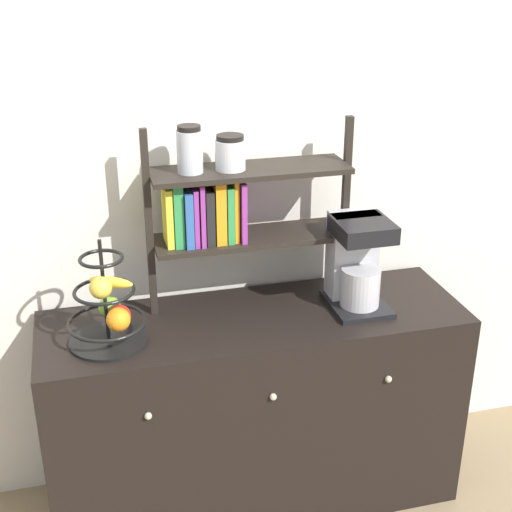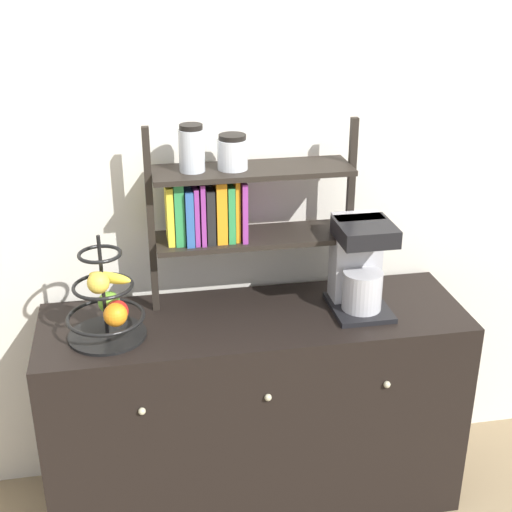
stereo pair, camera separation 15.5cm
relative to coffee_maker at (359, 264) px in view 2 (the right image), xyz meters
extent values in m
cube|color=silver|center=(-0.37, 0.27, 0.35)|extent=(7.00, 0.05, 2.60)
cube|color=black|center=(-0.37, -0.01, -0.56)|extent=(1.48, 0.46, 0.78)
sphere|color=#B2AD8C|center=(-0.78, -0.24, -0.34)|extent=(0.02, 0.02, 0.02)
sphere|color=#B2AD8C|center=(-0.37, -0.24, -0.34)|extent=(0.02, 0.02, 0.02)
sphere|color=#B2AD8C|center=(0.04, -0.24, -0.34)|extent=(0.02, 0.02, 0.02)
cube|color=black|center=(0.00, -0.02, -0.16)|extent=(0.20, 0.24, 0.02)
cube|color=#B7B7BC|center=(0.00, 0.04, 0.01)|extent=(0.17, 0.10, 0.31)
cylinder|color=#B7B7BC|center=(0.00, -0.05, -0.08)|extent=(0.14, 0.14, 0.14)
cube|color=black|center=(0.00, -0.04, 0.14)|extent=(0.19, 0.19, 0.06)
cylinder|color=black|center=(-0.87, -0.05, -0.16)|extent=(0.26, 0.26, 0.01)
cylinder|color=black|center=(-0.87, -0.05, 0.02)|extent=(0.01, 0.01, 0.35)
torus|color=black|center=(-0.87, -0.05, -0.09)|extent=(0.25, 0.25, 0.01)
torus|color=black|center=(-0.87, -0.05, 0.02)|extent=(0.20, 0.20, 0.01)
torus|color=black|center=(-0.87, -0.05, 0.13)|extent=(0.14, 0.14, 0.01)
sphere|color=red|center=(-0.83, -0.09, -0.06)|extent=(0.07, 0.07, 0.07)
sphere|color=#6BAD33|center=(-0.86, -0.02, -0.06)|extent=(0.07, 0.07, 0.07)
sphere|color=orange|center=(-0.84, -0.12, -0.05)|extent=(0.08, 0.08, 0.08)
ellipsoid|color=yellow|center=(-0.85, -0.04, 0.04)|extent=(0.15, 0.11, 0.04)
sphere|color=gold|center=(-0.88, -0.10, 0.05)|extent=(0.07, 0.07, 0.07)
cube|color=black|center=(-0.70, 0.11, 0.16)|extent=(0.02, 0.02, 0.65)
cube|color=black|center=(-0.01, 0.11, 0.16)|extent=(0.02, 0.02, 0.65)
cube|color=black|center=(-0.36, 0.11, 0.08)|extent=(0.67, 0.20, 0.02)
cube|color=black|center=(-0.36, 0.11, 0.32)|extent=(0.67, 0.20, 0.02)
cube|color=yellow|center=(-0.64, 0.11, 0.19)|extent=(0.02, 0.12, 0.20)
cube|color=#2D8C47|center=(-0.61, 0.11, 0.20)|extent=(0.03, 0.13, 0.21)
cube|color=#2D599E|center=(-0.58, 0.11, 0.19)|extent=(0.03, 0.16, 0.19)
cube|color=#8C338C|center=(-0.55, 0.11, 0.19)|extent=(0.02, 0.15, 0.20)
cube|color=#8C338C|center=(-0.53, 0.11, 0.20)|extent=(0.02, 0.16, 0.21)
cube|color=black|center=(-0.51, 0.11, 0.19)|extent=(0.03, 0.15, 0.19)
cube|color=orange|center=(-0.47, 0.11, 0.20)|extent=(0.03, 0.14, 0.21)
cube|color=#2D8C47|center=(-0.44, 0.11, 0.19)|extent=(0.02, 0.14, 0.20)
cube|color=orange|center=(-0.42, 0.11, 0.20)|extent=(0.02, 0.13, 0.21)
cube|color=#8C338C|center=(-0.39, 0.11, 0.20)|extent=(0.02, 0.16, 0.21)
cylinder|color=silver|center=(-0.56, 0.11, 0.40)|extent=(0.08, 0.08, 0.14)
cylinder|color=black|center=(-0.56, 0.11, 0.48)|extent=(0.08, 0.08, 0.02)
cylinder|color=silver|center=(-0.42, 0.11, 0.38)|extent=(0.10, 0.10, 0.10)
cylinder|color=black|center=(-0.42, 0.11, 0.44)|extent=(0.09, 0.09, 0.02)
camera|label=1|loc=(-0.91, -2.10, 1.02)|focal=50.00mm
camera|label=2|loc=(-0.76, -2.14, 1.02)|focal=50.00mm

